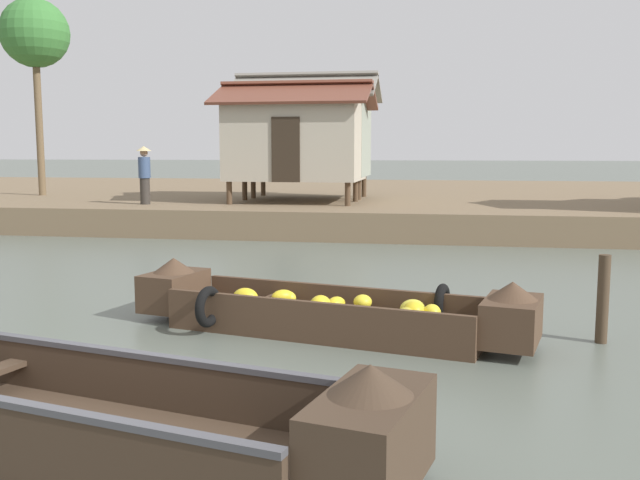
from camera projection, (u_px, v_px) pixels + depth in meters
ground_plane at (312, 255)px, 15.44m from camera, size 300.00×300.00×0.00m
riverbank_strip at (369, 200)px, 27.28m from camera, size 160.00×20.00×0.75m
banana_boat at (329, 310)px, 8.84m from camera, size 5.23×2.09×0.82m
viewer_boat at (54, 403)px, 5.55m from camera, size 5.96×2.45×0.94m
stilt_house_left at (306, 133)px, 22.41m from camera, size 4.57×3.17×3.98m
stilt_house_mid_left at (297, 139)px, 20.90m from camera, size 4.52×3.50×3.57m
palm_tree_mid at (35, 35)px, 23.62m from camera, size 2.29×2.29×6.60m
vendor_person at (144, 172)px, 20.10m from camera, size 0.44×0.44×1.66m
mooring_post at (603, 299)px, 8.36m from camera, size 0.14×0.14×1.07m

